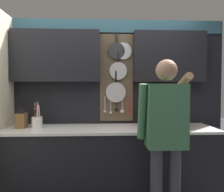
# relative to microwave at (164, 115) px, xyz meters

# --- Properties ---
(base_cabinet_counter) EXTENTS (2.62, 0.63, 0.92)m
(base_cabinet_counter) POSITION_rel_microwave_xyz_m (-0.68, -0.03, -0.61)
(base_cabinet_counter) COLOR black
(base_cabinet_counter) RESTS_ON ground_plane
(back_wall_unit) EXTENTS (3.19, 0.20, 2.36)m
(back_wall_unit) POSITION_rel_microwave_xyz_m (-0.69, 0.25, 0.42)
(back_wall_unit) COLOR black
(back_wall_unit) RESTS_ON ground_plane
(microwave) EXTENTS (0.53, 0.37, 0.30)m
(microwave) POSITION_rel_microwave_xyz_m (0.00, 0.00, 0.00)
(microwave) COLOR red
(microwave) RESTS_ON base_cabinet_counter
(knife_block) EXTENTS (0.11, 0.15, 0.26)m
(knife_block) POSITION_rel_microwave_xyz_m (-1.79, 0.00, -0.06)
(knife_block) COLOR brown
(knife_block) RESTS_ON base_cabinet_counter
(utensil_crock) EXTENTS (0.13, 0.13, 0.33)m
(utensil_crock) POSITION_rel_microwave_xyz_m (-1.60, 0.00, -0.07)
(utensil_crock) COLOR white
(utensil_crock) RESTS_ON base_cabinet_counter
(person) EXTENTS (0.54, 0.64, 1.69)m
(person) POSITION_rel_microwave_xyz_m (-0.16, -0.59, -0.06)
(person) COLOR #383842
(person) RESTS_ON ground_plane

